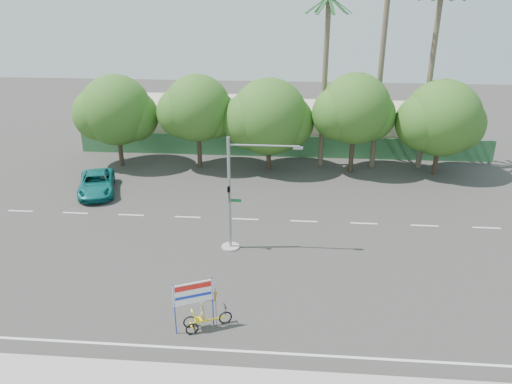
{
  "coord_description": "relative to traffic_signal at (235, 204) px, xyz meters",
  "views": [
    {
      "loc": [
        1.25,
        -22.52,
        14.9
      ],
      "look_at": [
        -0.98,
        4.54,
        3.5
      ],
      "focal_mm": 35.0,
      "sensor_mm": 36.0,
      "label": 1
    }
  ],
  "objects": [
    {
      "name": "trike_billboard",
      "position": [
        -0.7,
        -7.75,
        -1.84
      ],
      "size": [
        2.52,
        1.3,
        2.68
      ],
      "rotation": [
        0.0,
        0.0,
        0.42
      ],
      "color": "black",
      "rests_on": "ground"
    },
    {
      "name": "ground",
      "position": [
        2.2,
        -3.98,
        -2.92
      ],
      "size": [
        120.0,
        120.0,
        0.0
      ],
      "primitive_type": "plane",
      "color": "#33302D",
      "rests_on": "ground"
    },
    {
      "name": "pickup_truck",
      "position": [
        -11.62,
        7.75,
        -2.16
      ],
      "size": [
        4.1,
        6.01,
        1.53
      ],
      "primitive_type": "imported",
      "rotation": [
        0.0,
        0.0,
        0.31
      ],
      "color": "#0E6868",
      "rests_on": "ground"
    },
    {
      "name": "palm_mid",
      "position": [
        14.2,
        15.52,
        6.48
      ],
      "size": [
        3.73,
        3.79,
        15.45
      ],
      "color": "#70604C",
      "rests_on": "ground"
    },
    {
      "name": "tree_right",
      "position": [
        8.15,
        14.02,
        2.32
      ],
      "size": [
        6.9,
        5.8,
        8.36
      ],
      "color": "#473828",
      "rests_on": "ground"
    },
    {
      "name": "tree_center",
      "position": [
        1.14,
        14.02,
        1.55
      ],
      "size": [
        7.62,
        6.4,
        7.85
      ],
      "color": "#473828",
      "rests_on": "ground"
    },
    {
      "name": "fence",
      "position": [
        2.2,
        17.52,
        -1.92
      ],
      "size": [
        38.0,
        0.08,
        2.0
      ],
      "primitive_type": "cube",
      "color": "#336B3D",
      "rests_on": "ground"
    },
    {
      "name": "building_left",
      "position": [
        -7.8,
        22.02,
        -0.92
      ],
      "size": [
        12.0,
        8.0,
        4.0
      ],
      "primitive_type": "cube",
      "color": "beige",
      "rests_on": "ground"
    },
    {
      "name": "tree_far_left",
      "position": [
        -11.85,
        14.02,
        1.84
      ],
      "size": [
        7.14,
        6.0,
        7.96
      ],
      "color": "#473828",
      "rests_on": "ground"
    },
    {
      "name": "palm_tall",
      "position": [
        10.2,
        15.52,
        7.55
      ],
      "size": [
        3.73,
        3.79,
        17.45
      ],
      "color": "#70604C",
      "rests_on": "ground"
    },
    {
      "name": "traffic_signal",
      "position": [
        0.0,
        0.0,
        0.0
      ],
      "size": [
        4.72,
        1.1,
        7.0
      ],
      "color": "gray",
      "rests_on": "ground"
    },
    {
      "name": "building_right",
      "position": [
        10.2,
        22.02,
        -1.12
      ],
      "size": [
        14.0,
        8.0,
        3.6
      ],
      "primitive_type": "cube",
      "color": "beige",
      "rests_on": "ground"
    },
    {
      "name": "tree_far_right",
      "position": [
        15.15,
        14.02,
        1.73
      ],
      "size": [
        7.38,
        6.2,
        7.94
      ],
      "color": "#473828",
      "rests_on": "ground"
    },
    {
      "name": "tree_left",
      "position": [
        -4.85,
        14.02,
        2.14
      ],
      "size": [
        6.66,
        5.6,
        8.07
      ],
      "color": "#473828",
      "rests_on": "ground"
    },
    {
      "name": "palm_short",
      "position": [
        5.7,
        15.52,
        5.94
      ],
      "size": [
        3.73,
        3.79,
        14.45
      ],
      "color": "#70604C",
      "rests_on": "ground"
    }
  ]
}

